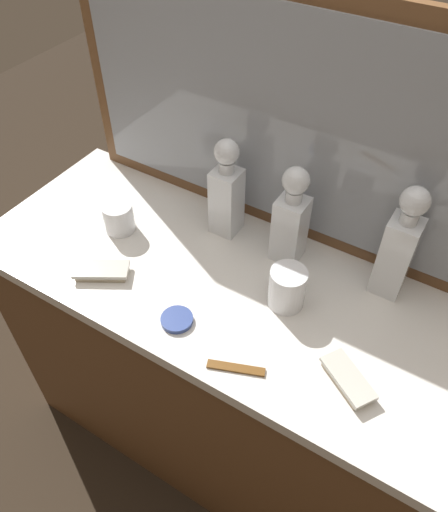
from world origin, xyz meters
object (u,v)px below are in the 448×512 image
(tortoiseshell_comb, at_px, (236,368))
(crystal_tumbler_rear, at_px, (119,219))
(crystal_decanter_right, at_px, (226,196))
(silver_brush_center, at_px, (101,271))
(crystal_decanter_far_right, at_px, (290,224))
(crystal_decanter_far_left, at_px, (397,252))
(porcelain_dish, at_px, (177,320))
(crystal_tumbler_right, at_px, (287,289))
(silver_brush_front, at_px, (348,379))

(tortoiseshell_comb, bearing_deg, crystal_tumbler_rear, 156.50)
(crystal_decanter_right, bearing_deg, tortoiseshell_comb, -56.04)
(silver_brush_center, bearing_deg, tortoiseshell_comb, -7.83)
(crystal_decanter_right, xyz_separation_m, crystal_tumbler_rear, (-0.25, -0.15, -0.08))
(crystal_tumbler_rear, bearing_deg, crystal_decanter_far_right, 18.71)
(crystal_decanter_right, bearing_deg, crystal_tumbler_rear, -148.33)
(crystal_decanter_far_right, height_order, crystal_decanter_right, crystal_decanter_right)
(crystal_decanter_far_right, relative_size, crystal_tumbler_rear, 3.33)
(crystal_decanter_far_left, bearing_deg, porcelain_dish, -136.83)
(crystal_decanter_far_left, height_order, silver_brush_center, crystal_decanter_far_left)
(crystal_decanter_far_right, bearing_deg, crystal_tumbler_rear, -161.29)
(crystal_decanter_right, distance_m, crystal_tumbler_right, 0.31)
(porcelain_dish, bearing_deg, crystal_decanter_far_left, 43.17)
(crystal_decanter_right, distance_m, crystal_tumbler_rear, 0.30)
(crystal_decanter_far_left, relative_size, silver_brush_center, 2.06)
(silver_brush_center, xyz_separation_m, porcelain_dish, (0.25, -0.02, -0.01))
(porcelain_dish, distance_m, tortoiseshell_comb, 0.19)
(crystal_decanter_far_right, relative_size, silver_brush_center, 1.86)
(crystal_tumbler_rear, relative_size, tortoiseshell_comb, 0.66)
(silver_brush_front, xyz_separation_m, porcelain_dish, (-0.40, -0.06, -0.01))
(crystal_decanter_far_left, distance_m, porcelain_dish, 0.53)
(crystal_tumbler_right, relative_size, crystal_tumbler_rear, 1.27)
(crystal_tumbler_rear, distance_m, silver_brush_center, 0.18)
(silver_brush_front, xyz_separation_m, silver_brush_center, (-0.65, -0.04, -0.00))
(porcelain_dish, bearing_deg, tortoiseshell_comb, -11.82)
(crystal_tumbler_rear, relative_size, silver_brush_front, 0.59)
(crystal_tumbler_right, bearing_deg, tortoiseshell_comb, -91.97)
(crystal_tumbler_right, bearing_deg, silver_brush_front, -31.41)
(crystal_decanter_far_left, xyz_separation_m, crystal_decanter_right, (-0.45, -0.02, -0.01))
(crystal_decanter_far_left, bearing_deg, crystal_tumbler_rear, -165.80)
(crystal_decanter_far_right, height_order, silver_brush_front, crystal_decanter_far_right)
(crystal_tumbler_right, bearing_deg, crystal_decanter_far_right, 115.50)
(crystal_decanter_right, xyz_separation_m, silver_brush_center, (-0.18, -0.31, -0.10))
(crystal_decanter_far_right, xyz_separation_m, tortoiseshell_comb, (0.06, -0.37, -0.11))
(crystal_decanter_far_left, height_order, crystal_tumbler_rear, crystal_decanter_far_left)
(silver_brush_front, bearing_deg, crystal_tumbler_rear, 170.23)
(crystal_decanter_far_left, xyz_separation_m, silver_brush_center, (-0.63, -0.33, -0.11))
(crystal_tumbler_rear, height_order, tortoiseshell_comb, crystal_tumbler_rear)
(crystal_decanter_far_right, distance_m, porcelain_dish, 0.36)
(crystal_decanter_far_right, xyz_separation_m, silver_brush_front, (0.28, -0.27, -0.10))
(crystal_decanter_far_right, height_order, crystal_tumbler_rear, crystal_decanter_far_right)
(silver_brush_front, bearing_deg, silver_brush_center, -176.89)
(porcelain_dish, bearing_deg, crystal_decanter_right, 101.57)
(crystal_decanter_right, relative_size, porcelain_dish, 3.73)
(crystal_decanter_far_right, bearing_deg, crystal_decanter_right, 178.34)
(crystal_decanter_far_left, height_order, porcelain_dish, crystal_decanter_far_left)
(crystal_tumbler_right, relative_size, porcelain_dish, 1.38)
(crystal_decanter_far_left, relative_size, crystal_tumbler_right, 2.92)
(crystal_tumbler_right, bearing_deg, silver_brush_center, -159.58)
(crystal_decanter_far_right, height_order, crystal_tumbler_right, crystal_decanter_far_right)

